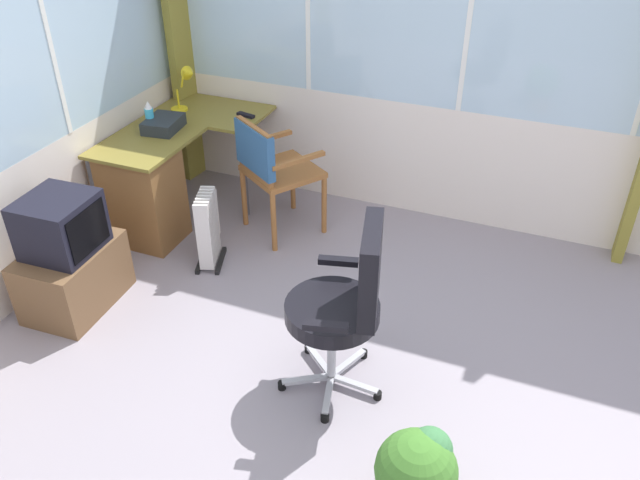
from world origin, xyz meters
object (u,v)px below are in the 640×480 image
tv_on_stand (70,259)px  paper_tray (163,124)px  wooden_armchair (268,163)px  space_heater (208,227)px  desk_lamp (187,82)px  desk (147,187)px  potted_plant (417,473)px  spray_bottle (149,116)px  tv_remote (246,115)px  office_chair (347,298)px

tv_on_stand → paper_tray: bearing=1.2°
wooden_armchair → space_heater: 0.63m
desk_lamp → wooden_armchair: 1.02m
desk → desk_lamp: (0.74, 0.04, 0.55)m
wooden_armchair → space_heater: size_ratio=1.65×
desk_lamp → potted_plant: desk_lamp is taller
desk → potted_plant: bearing=-122.5°
spray_bottle → potted_plant: size_ratio=0.45×
potted_plant → wooden_armchair: bearing=40.5°
tv_remote → tv_on_stand: bearing=178.1°
tv_on_stand → potted_plant: (-0.66, -2.42, -0.07)m
paper_tray → space_heater: (-0.45, -0.58, -0.50)m
desk_lamp → space_heater: desk_lamp is taller
office_chair → potted_plant: office_chair is taller
tv_remote → wooden_armchair: wooden_armchair is taller
tv_remote → office_chair: office_chair is taller
paper_tray → office_chair: size_ratio=0.29×
paper_tray → desk_lamp: bearing=6.1°
tv_remote → paper_tray: size_ratio=0.50×
wooden_armchair → tv_on_stand: (-1.24, 0.80, -0.24)m
paper_tray → office_chair: 2.25m
space_heater → tv_on_stand: bearing=143.2°
wooden_armchair → office_chair: office_chair is taller
desk_lamp → spray_bottle: bearing=173.9°
desk_lamp → tv_on_stand: (-1.63, -0.07, -0.60)m
paper_tray → desk: bearing=179.3°
office_chair → paper_tray: bearing=57.0°
desk_lamp → desk: bearing=-176.7°
desk → office_chair: 2.11m
tv_remote → paper_tray: bearing=147.8°
spray_bottle → office_chair: (-1.20, -1.98, -0.22)m
tv_remote → potted_plant: size_ratio=0.31×
desk_lamp → paper_tray: 0.48m
desk → wooden_armchair: wooden_armchair is taller
tv_remote → wooden_armchair: bearing=-124.4°
paper_tray → space_heater: 0.89m
potted_plant → desk: bearing=57.5°
desk → potted_plant: desk is taller
desk → wooden_armchair: (0.34, -0.83, 0.19)m
spray_bottle → potted_plant: 3.18m
paper_tray → space_heater: bearing=-127.5°
desk → tv_remote: (0.74, -0.45, 0.34)m
office_chair → wooden_armchair: bearing=39.9°
desk → spray_bottle: spray_bottle is taller
desk → desk_lamp: size_ratio=4.00×
paper_tray → space_heater: size_ratio=0.55×
tv_remote → paper_tray: 0.63m
desk → tv_on_stand: size_ratio=1.71×
paper_tray → potted_plant: bearing=-127.2°
space_heater → paper_tray: bearing=52.5°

